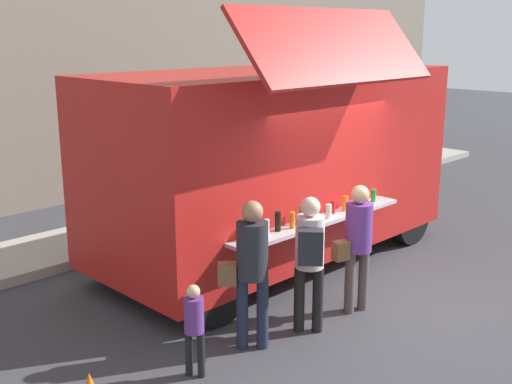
% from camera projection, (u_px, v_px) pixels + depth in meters
% --- Properties ---
extents(ground_plane, '(60.00, 60.00, 0.00)m').
position_uv_depth(ground_plane, '(372.00, 298.00, 8.52)').
color(ground_plane, '#38383D').
extents(food_truck_main, '(5.72, 3.21, 3.77)m').
position_uv_depth(food_truck_main, '(276.00, 159.00, 9.61)').
color(food_truck_main, red).
rests_on(food_truck_main, ground).
extents(trash_bin, '(0.60, 0.60, 1.02)m').
position_uv_depth(trash_bin, '(325.00, 167.00, 14.28)').
color(trash_bin, '#2D6139').
rests_on(trash_bin, ground).
extents(customer_front_ordering, '(0.54, 0.34, 1.66)m').
position_uv_depth(customer_front_ordering, '(357.00, 238.00, 7.90)').
color(customer_front_ordering, '#4F4343').
rests_on(customer_front_ordering, ground).
extents(customer_mid_with_backpack, '(0.52, 0.50, 1.66)m').
position_uv_depth(customer_mid_with_backpack, '(310.00, 252.00, 7.31)').
color(customer_mid_with_backpack, black).
rests_on(customer_mid_with_backpack, ground).
extents(customer_rear_waiting, '(0.51, 0.49, 1.73)m').
position_uv_depth(customer_rear_waiting, '(251.00, 263.00, 6.95)').
color(customer_rear_waiting, '#1E2436').
rests_on(customer_rear_waiting, ground).
extents(child_near_queue, '(0.21, 0.21, 1.01)m').
position_uv_depth(child_near_queue, '(194.00, 322.00, 6.46)').
color(child_near_queue, black).
rests_on(child_near_queue, ground).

